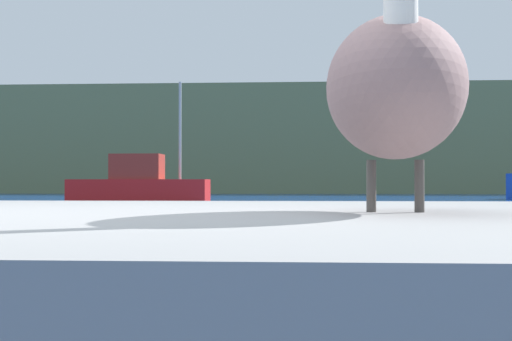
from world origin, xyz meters
TOP-DOWN VIEW (x-y plane):
  - hillside_backdrop at (0.00, 66.35)m, footprint 140.00×14.84m
  - pelican at (1.17, 0.10)m, footprint 0.47×1.18m
  - fishing_boat_red at (-6.94, 32.79)m, footprint 6.36×1.85m

SIDE VIEW (x-z plane):
  - fishing_boat_red at x=-6.94m, z-range -1.92..3.55m
  - pelican at x=1.17m, z-range 0.73..1.66m
  - hillside_backdrop at x=0.00m, z-range 0.00..8.79m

